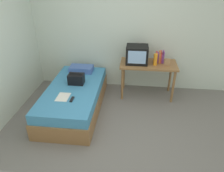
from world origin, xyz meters
name	(u,v)px	position (x,y,z in m)	size (l,w,h in m)	color
ground_plane	(112,141)	(0.00, 0.00, 0.00)	(8.00, 8.00, 0.00)	slate
wall_back	(122,31)	(0.00, 2.00, 1.30)	(5.20, 0.10, 2.60)	silver
bed	(74,98)	(-0.84, 0.85, 0.24)	(1.00, 2.00, 0.49)	olive
desk	(148,68)	(0.59, 1.56, 0.66)	(1.16, 0.60, 0.76)	olive
tv	(137,54)	(0.34, 1.56, 0.94)	(0.44, 0.39, 0.36)	black
water_bottle	(155,59)	(0.71, 1.48, 0.87)	(0.08, 0.08, 0.24)	orange
book_row	(160,57)	(0.81, 1.65, 0.87)	(0.16, 0.17, 0.24)	#B72D33
picture_frame	(167,62)	(0.95, 1.47, 0.83)	(0.11, 0.02, 0.15)	#9E754C
pillow	(81,69)	(-0.85, 1.56, 0.55)	(0.50, 0.29, 0.12)	#4766AD
handbag	(76,79)	(-0.81, 1.00, 0.59)	(0.30, 0.20, 0.22)	black
magazine	(63,97)	(-0.92, 0.47, 0.50)	(0.21, 0.29, 0.01)	white
remote_dark	(72,99)	(-0.73, 0.41, 0.50)	(0.04, 0.16, 0.02)	black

